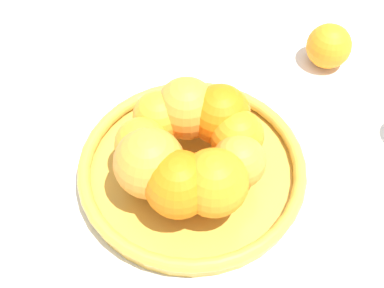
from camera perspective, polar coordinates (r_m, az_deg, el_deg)
name	(u,v)px	position (r m, az deg, el deg)	size (l,w,h in m)	color
ground_plane	(192,175)	(0.69, 0.00, -3.37)	(4.00, 4.00, 0.00)	silver
fruit_bowl	(192,169)	(0.68, 0.00, -2.66)	(0.29, 0.29, 0.03)	gold
orange_pile	(190,146)	(0.63, -0.23, -0.26)	(0.19, 0.19, 0.08)	orange
stray_orange	(329,46)	(0.83, 14.39, 10.09)	(0.07, 0.07, 0.07)	orange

